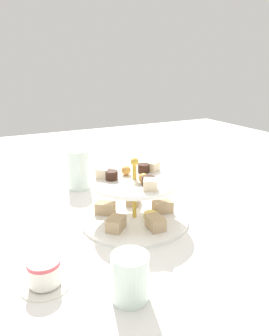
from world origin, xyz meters
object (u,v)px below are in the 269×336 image
object	(u,v)px
butter_knife_left	(201,184)
tiered_serving_stand	(135,202)
water_glass_short_left	(130,277)
water_glass_tall_right	(78,170)
teacup_with_saucer	(45,274)

from	to	relation	value
butter_knife_left	tiered_serving_stand	bearing A→B (deg)	79.53
water_glass_short_left	butter_knife_left	size ratio (longest dim) A/B	0.49
water_glass_tall_right	butter_knife_left	world-z (taller)	water_glass_tall_right
tiered_serving_stand	water_glass_short_left	world-z (taller)	tiered_serving_stand
teacup_with_saucer	butter_knife_left	size ratio (longest dim) A/B	0.53
tiered_serving_stand	teacup_with_saucer	distance (m)	0.30
water_glass_tall_right	water_glass_short_left	bearing A→B (deg)	-98.08
water_glass_tall_right	teacup_with_saucer	distance (m)	0.47
tiered_serving_stand	water_glass_tall_right	xyz separation A→B (m)	(-0.06, 0.28, 0.01)
water_glass_short_left	teacup_with_saucer	world-z (taller)	water_glass_short_left
water_glass_tall_right	water_glass_short_left	xyz separation A→B (m)	(-0.07, -0.53, -0.02)
water_glass_short_left	teacup_with_saucer	bearing A→B (deg)	141.37
water_glass_tall_right	water_glass_short_left	world-z (taller)	water_glass_tall_right
water_glass_tall_right	teacup_with_saucer	bearing A→B (deg)	-114.60
water_glass_tall_right	butter_knife_left	bearing A→B (deg)	-22.63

